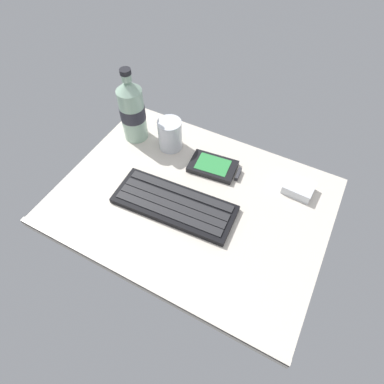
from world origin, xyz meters
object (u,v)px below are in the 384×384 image
object	(u,v)px
keyboard	(174,204)
charger_block	(299,188)
juice_cup	(170,136)
water_bottle	(132,110)
handheld_device	(215,167)

from	to	relation	value
keyboard	charger_block	distance (cm)	30.60
juice_cup	water_bottle	world-z (taller)	water_bottle
handheld_device	juice_cup	size ratio (longest dim) A/B	1.57
charger_block	handheld_device	bearing A→B (deg)	-171.93
handheld_device	charger_block	xyz separation A→B (cm)	(21.13, 3.00, 0.47)
handheld_device	charger_block	size ratio (longest dim) A/B	1.90
handheld_device	juice_cup	distance (cm)	14.86
charger_block	keyboard	bearing A→B (deg)	-143.54
charger_block	water_bottle	bearing A→B (deg)	-177.54
charger_block	juice_cup	bearing A→B (deg)	-178.27
handheld_device	water_bottle	size ratio (longest dim) A/B	0.64
water_bottle	handheld_device	bearing A→B (deg)	-2.32
juice_cup	handheld_device	bearing A→B (deg)	-7.61
handheld_device	water_bottle	distance (cm)	26.44
handheld_device	charger_block	world-z (taller)	charger_block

